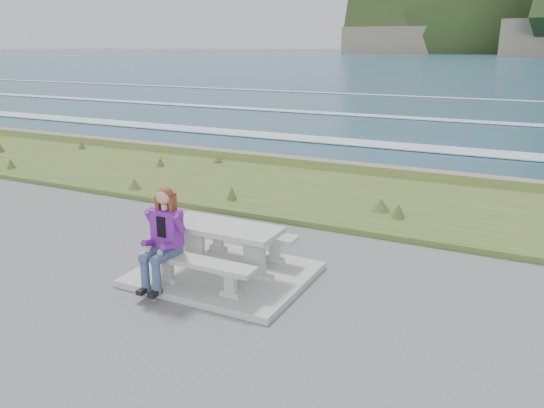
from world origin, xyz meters
name	(u,v)px	position (x,y,z in m)	size (l,w,h in m)	color
concrete_slab	(224,274)	(0.00, 0.00, 0.05)	(2.60, 2.10, 0.10)	#A0A09B
picnic_table	(223,236)	(0.00, 0.00, 0.68)	(1.80, 0.75, 0.75)	#A0A09B
bench_landward	(198,266)	(0.00, -0.70, 0.45)	(1.80, 0.35, 0.45)	#A0A09B
bench_seaward	(246,236)	(0.00, 0.70, 0.45)	(1.80, 0.35, 0.45)	#A0A09B
grass_verge	(335,198)	(0.00, 5.00, 0.00)	(160.00, 4.50, 0.22)	#334E1D
shore_drop	(370,173)	(0.00, 7.90, 0.00)	(160.00, 0.80, 2.20)	#6F6853
ocean	(455,141)	(0.00, 25.09, -1.74)	(1600.00, 1600.00, 0.09)	navy
seated_woman	(161,251)	(-0.52, -0.84, 0.63)	(0.42, 0.74, 1.45)	navy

